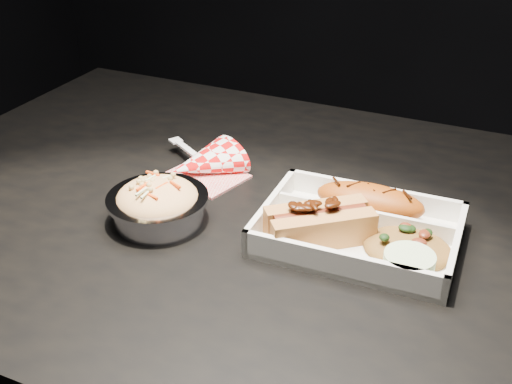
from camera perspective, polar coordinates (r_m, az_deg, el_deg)
dining_table at (r=0.95m, az=1.74°, el=-6.22°), size 1.20×0.80×0.75m
food_tray at (r=0.84m, az=9.09°, el=-3.67°), size 0.26×0.19×0.04m
fried_pastry at (r=0.88m, az=10.09°, el=-0.77°), size 0.15×0.06×0.04m
hotdog at (r=0.82m, az=5.69°, el=-2.66°), size 0.14×0.13×0.06m
fried_rice_mound at (r=0.81m, az=13.38°, el=-4.22°), size 0.11×0.09×0.03m
cupcake_liner at (r=0.77m, az=13.41°, el=-6.36°), size 0.06×0.06×0.03m
foil_coleslaw_cup at (r=0.87m, az=-8.72°, el=-0.95°), size 0.14×0.14×0.06m
napkin_fork at (r=0.99m, az=-4.72°, el=2.54°), size 0.16×0.15×0.10m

